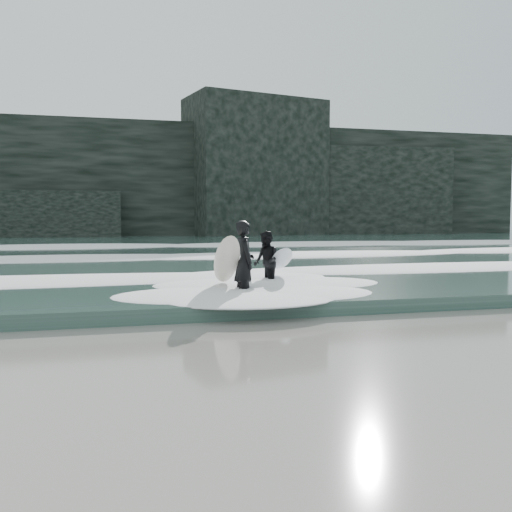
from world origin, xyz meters
name	(u,v)px	position (x,y,z in m)	size (l,w,h in m)	color
ground	(407,353)	(0.00, 0.00, 0.00)	(120.00, 120.00, 0.00)	#81694F
sea	(174,245)	(0.00, 29.00, 0.15)	(90.00, 52.00, 0.30)	#324C44
headland	(152,183)	(0.00, 46.00, 5.00)	(70.00, 9.00, 10.00)	black
foam_near	(252,269)	(0.00, 9.00, 0.40)	(60.00, 3.20, 0.20)	white
foam_mid	(210,254)	(0.00, 16.00, 0.42)	(60.00, 4.00, 0.24)	white
foam_far	(182,243)	(0.00, 25.00, 0.45)	(60.00, 4.80, 0.30)	white
surfer_left	(241,262)	(-1.21, 5.25, 0.94)	(1.02, 1.89, 1.87)	black
surfer_right	(268,261)	(-0.10, 6.92, 0.80)	(1.17, 1.92, 1.58)	black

